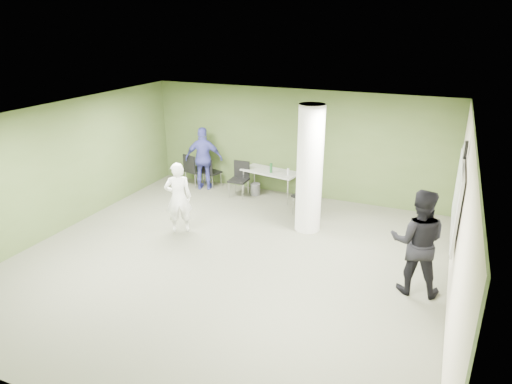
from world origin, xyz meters
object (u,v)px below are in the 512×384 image
at_px(woman_white, 178,198).
at_px(man_blue, 204,159).
at_px(chair_back_left, 193,168).
at_px(man_black, 417,242).
at_px(folding_table, 271,173).

height_order(woman_white, man_blue, man_blue).
xyz_separation_m(chair_back_left, woman_white, (1.22, -2.65, 0.25)).
height_order(woman_white, man_black, man_black).
bearing_deg(woman_white, chair_back_left, -98.29).
bearing_deg(chair_back_left, folding_table, -160.28).
distance_m(folding_table, woman_white, 2.96).
distance_m(man_black, man_blue, 6.57).
height_order(folding_table, man_black, man_black).
bearing_deg(folding_table, man_black, -29.32).
xyz_separation_m(folding_table, man_black, (3.89, -3.23, 0.27)).
xyz_separation_m(woman_white, man_blue, (-0.83, 2.62, 0.07)).
distance_m(chair_back_left, woman_white, 2.92).
bearing_deg(chair_back_left, man_blue, -167.31).
xyz_separation_m(man_black, man_blue, (-5.80, 3.09, -0.07)).
relative_size(chair_back_left, woman_white, 0.59).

